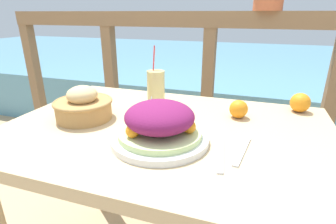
{
  "coord_description": "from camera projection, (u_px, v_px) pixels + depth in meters",
  "views": [
    {
      "loc": [
        0.27,
        -0.78,
        1.13
      ],
      "look_at": [
        0.01,
        -0.01,
        0.82
      ],
      "focal_mm": 28.0,
      "sensor_mm": 36.0,
      "label": 1
    }
  ],
  "objects": [
    {
      "name": "orange_near_basket",
      "position": [
        300.0,
        103.0,
        1.03
      ],
      "size": [
        0.08,
        0.08,
        0.08
      ],
      "color": "orange",
      "rests_on": "patio_table"
    },
    {
      "name": "fork",
      "position": [
        220.0,
        155.0,
        0.72
      ],
      "size": [
        0.04,
        0.18,
        0.0
      ],
      "color": "silver",
      "rests_on": "patio_table"
    },
    {
      "name": "orange_near_glass",
      "position": [
        239.0,
        109.0,
        0.98
      ],
      "size": [
        0.07,
        0.07,
        0.07
      ],
      "color": "orange",
      "rests_on": "patio_table"
    },
    {
      "name": "bread_basket",
      "position": [
        83.0,
        106.0,
        0.96
      ],
      "size": [
        0.21,
        0.21,
        0.13
      ],
      "color": "#AD7F47",
      "rests_on": "patio_table"
    },
    {
      "name": "drink_glass",
      "position": [
        156.0,
        90.0,
        1.05
      ],
      "size": [
        0.07,
        0.09,
        0.25
      ],
      "color": "#DBCC7F",
      "rests_on": "patio_table"
    },
    {
      "name": "sea_backdrop",
      "position": [
        236.0,
        74.0,
        4.0
      ],
      "size": [
        12.0,
        4.0,
        0.51
      ],
      "color": "#568EA8",
      "rests_on": "ground_plane"
    },
    {
      "name": "knife",
      "position": [
        242.0,
        151.0,
        0.74
      ],
      "size": [
        0.04,
        0.18,
        0.0
      ],
      "color": "silver",
      "rests_on": "patio_table"
    },
    {
      "name": "railing_fence",
      "position": [
        208.0,
        74.0,
        1.61
      ],
      "size": [
        2.8,
        0.08,
        1.14
      ],
      "color": "brown",
      "rests_on": "ground_plane"
    },
    {
      "name": "salad_plate",
      "position": [
        160.0,
        125.0,
        0.78
      ],
      "size": [
        0.3,
        0.3,
        0.13
      ],
      "color": "silver",
      "rests_on": "patio_table"
    },
    {
      "name": "patio_table",
      "position": [
        166.0,
        154.0,
        0.94
      ],
      "size": [
        1.12,
        0.78,
        0.76
      ],
      "color": "tan",
      "rests_on": "ground_plane"
    }
  ]
}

